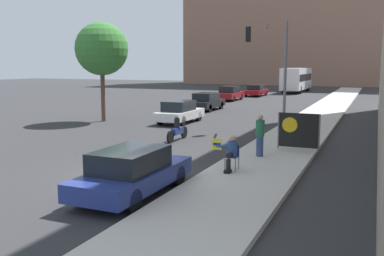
{
  "coord_description": "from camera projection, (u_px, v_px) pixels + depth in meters",
  "views": [
    {
      "loc": [
        7.49,
        -12.02,
        3.74
      ],
      "look_at": [
        0.46,
        4.22,
        1.12
      ],
      "focal_mm": 40.0,
      "sensor_mm": 36.0,
      "label": 1
    }
  ],
  "objects": [
    {
      "name": "street_tree_near_curb",
      "position": [
        102.0,
        49.0,
        27.85
      ],
      "size": [
        3.46,
        3.46,
        6.49
      ],
      "color": "brown",
      "rests_on": "ground_plane"
    },
    {
      "name": "sidewalk_curb",
      "position": [
        310.0,
        124.0,
        26.53
      ],
      "size": [
        3.09,
        90.0,
        0.17
      ],
      "primitive_type": "cube",
      "color": "beige",
      "rests_on": "ground_plane"
    },
    {
      "name": "jogger_on_sidewalk",
      "position": [
        260.0,
        135.0,
        16.75
      ],
      "size": [
        0.34,
        0.34,
        1.65
      ],
      "rotation": [
        0.0,
        0.0,
        2.78
      ],
      "color": "#334775",
      "rests_on": "sidewalk_curb"
    },
    {
      "name": "parked_car_curbside",
      "position": [
        132.0,
        172.0,
        12.27
      ],
      "size": [
        1.78,
        4.35,
        1.38
      ],
      "color": "navy",
      "rests_on": "ground_plane"
    },
    {
      "name": "car_on_road_distant",
      "position": [
        230.0,
        93.0,
        44.97
      ],
      "size": [
        1.85,
        4.44,
        1.52
      ],
      "color": "maroon",
      "rests_on": "ground_plane"
    },
    {
      "name": "seated_protester",
      "position": [
        231.0,
        152.0,
        14.49
      ],
      "size": [
        0.91,
        0.77,
        1.21
      ],
      "rotation": [
        0.0,
        0.0,
        -0.27
      ],
      "color": "#474C56",
      "rests_on": "sidewalk_curb"
    },
    {
      "name": "city_bus_on_road",
      "position": [
        297.0,
        78.0,
        58.53
      ],
      "size": [
        2.5,
        10.82,
        3.28
      ],
      "color": "silver",
      "rests_on": "ground_plane"
    },
    {
      "name": "ground_plane",
      "position": [
        130.0,
        177.0,
        14.4
      ],
      "size": [
        160.0,
        160.0,
        0.0
      ],
      "primitive_type": "plane",
      "color": "#303033"
    },
    {
      "name": "protest_banner",
      "position": [
        298.0,
        130.0,
        18.02
      ],
      "size": [
        1.76,
        0.06,
        1.56
      ],
      "color": "slate",
      "rests_on": "sidewalk_curb"
    },
    {
      "name": "traffic_light_pole",
      "position": [
        272.0,
        58.0,
        24.02
      ],
      "size": [
        2.29,
        2.06,
        5.98
      ],
      "color": "slate",
      "rests_on": "sidewalk_curb"
    },
    {
      "name": "car_on_road_far_lane",
      "position": [
        256.0,
        90.0,
        51.19
      ],
      "size": [
        1.88,
        4.67,
        1.37
      ],
      "color": "maroon",
      "rests_on": "ground_plane"
    },
    {
      "name": "car_on_road_nearest",
      "position": [
        180.0,
        112.0,
        27.61
      ],
      "size": [
        1.76,
        4.22,
        1.45
      ],
      "color": "white",
      "rests_on": "ground_plane"
    },
    {
      "name": "motorcycle_on_road",
      "position": [
        177.0,
        130.0,
        21.19
      ],
      "size": [
        0.28,
        2.21,
        1.22
      ],
      "color": "navy",
      "rests_on": "ground_plane"
    },
    {
      "name": "car_on_road_midblock",
      "position": [
        206.0,
        102.0,
        35.27
      ],
      "size": [
        1.76,
        4.45,
        1.45
      ],
      "color": "black",
      "rests_on": "ground_plane"
    }
  ]
}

